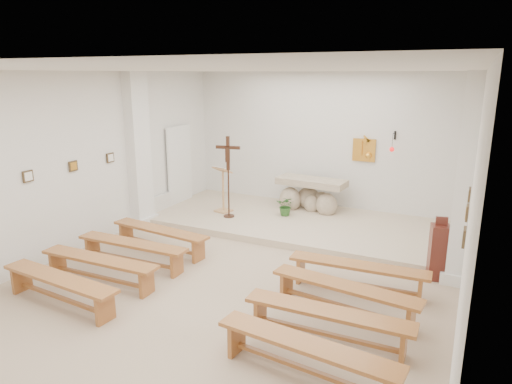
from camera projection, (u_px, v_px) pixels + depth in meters
The scene contains 31 objects.
ground at pixel (226, 288), 7.58m from camera, with size 7.00×10.00×0.00m, color tan.
wall_left at pixel (64, 166), 8.61m from camera, with size 0.02×10.00×3.50m, color silver.
wall_right at pixel (469, 215), 5.66m from camera, with size 0.02×10.00×3.50m, color silver.
wall_back at pixel (323, 143), 11.48m from camera, with size 7.00×0.02×3.50m, color silver.
ceiling at pixel (222, 71), 6.69m from camera, with size 7.00×10.00×0.02m, color silver.
sanctuary_platform at pixel (300, 223), 10.60m from camera, with size 6.98×3.00×0.15m, color #BFAC92.
pilaster_left at pixel (139, 151), 10.30m from camera, with size 0.26×0.55×3.50m, color white.
pilaster_right at pixel (464, 181), 7.45m from camera, with size 0.26×0.55×3.50m, color white.
gold_wall_relief at pixel (364, 150), 11.03m from camera, with size 0.55×0.04×0.55m, color gold.
sanctuary_lamp at pixel (392, 147), 10.47m from camera, with size 0.11×0.36×0.44m.
station_frame_left_front at pixel (28, 176), 7.91m from camera, with size 0.03×0.20×0.20m, color #44331E.
station_frame_left_mid at pixel (73, 166), 8.78m from camera, with size 0.03×0.20×0.20m, color #44331E.
station_frame_left_rear at pixel (110, 158), 9.65m from camera, with size 0.03×0.20×0.20m, color #44331E.
station_frame_right_front at pixel (464, 237), 4.98m from camera, with size 0.03×0.20×0.20m, color #44331E.
station_frame_right_mid at pixel (467, 213), 5.85m from camera, with size 0.03×0.20×0.20m, color #44331E.
station_frame_right_rear at pixel (469, 195), 6.72m from camera, with size 0.03×0.20×0.20m, color #44331E.
radiator_left at pixel (159, 206), 11.31m from camera, with size 0.10×0.85×0.52m, color silver.
radiator_right at pixel (460, 251), 8.41m from camera, with size 0.10×0.85×0.52m, color silver.
altar at pixel (310, 197), 11.30m from camera, with size 1.74×0.81×0.88m.
lectern at pixel (223, 189), 11.09m from camera, with size 0.48×0.43×1.16m.
crucifix_stand at pixel (228, 171), 10.55m from camera, with size 0.58×0.25×1.92m.
potted_plant at pixel (286, 206), 10.87m from camera, with size 0.43×0.37×0.48m, color #2B5A24.
donation_pedestal at pixel (438, 252), 7.79m from camera, with size 0.37×0.37×1.12m.
bench_left_front at pixel (160, 234), 9.05m from camera, with size 2.26×0.58×0.47m.
bench_right_front at pixel (358, 271), 7.38m from camera, with size 2.25×0.47×0.47m.
bench_left_second at pixel (132, 248), 8.34m from camera, with size 2.25×0.41×0.47m.
bench_right_second at pixel (344, 292), 6.67m from camera, with size 2.26×0.63×0.47m.
bench_left_third at pixel (99, 264), 7.63m from camera, with size 2.25×0.41×0.47m.
bench_right_third at pixel (328, 318), 5.95m from camera, with size 2.24×0.40×0.47m.
bench_left_fourth at pixel (60, 284), 6.91m from camera, with size 2.26×0.52×0.47m.
bench_right_fourth at pixel (306, 352), 5.24m from camera, with size 2.26×0.58×0.47m.
Camera 1 is at (3.47, -6.01, 3.45)m, focal length 32.00 mm.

